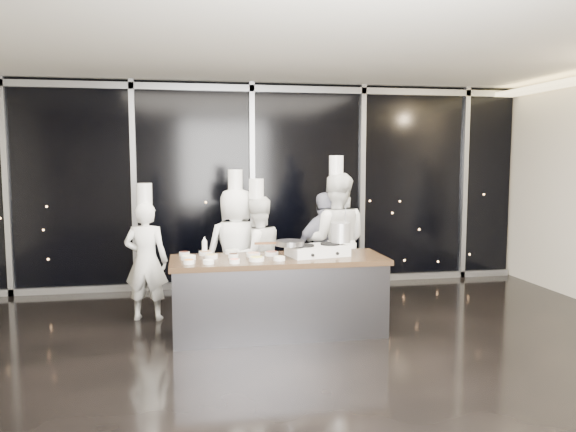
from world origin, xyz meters
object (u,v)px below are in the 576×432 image
guest (326,251)px  chef_center (257,255)px  chef_left (236,249)px  frying_pan (289,243)px  chef_right (336,241)px  stove (317,250)px  chef_far_left (146,259)px  demo_counter (279,295)px  stock_pot (341,232)px

guest → chef_center: bearing=-3.8°
guest → chef_left: bearing=-12.7°
frying_pan → chef_right: chef_right is taller
stove → chef_far_left: bearing=146.1°
frying_pan → guest: (0.70, 1.03, -0.28)m
chef_left → guest: bearing=167.9°
demo_counter → stove: bearing=3.5°
stock_pot → chef_right: 0.90m
chef_center → chef_far_left: bearing=-20.4°
stove → chef_left: size_ratio=0.39×
stock_pot → chef_far_left: bearing=161.4°
stove → chef_right: bearing=51.8°
chef_right → frying_pan: bearing=65.9°
stove → frying_pan: (-0.35, -0.06, 0.10)m
stove → chef_far_left: chef_far_left is taller
frying_pan → chef_left: 1.18m
chef_center → guest: chef_center is taller
chef_far_left → chef_center: size_ratio=0.97×
demo_counter → chef_right: 1.41m
stock_pot → chef_center: bearing=140.3°
guest → chef_right: bearing=146.5°
stove → frying_pan: frying_pan is taller
demo_counter → chef_far_left: size_ratio=1.43×
demo_counter → stock_pot: bearing=7.4°
chef_center → frying_pan: bearing=87.0°
frying_pan → stock_pot: stock_pot is taller
demo_counter → stock_pot: 1.04m
stock_pot → chef_left: size_ratio=0.12×
guest → chef_right: 0.19m
frying_pan → chef_center: bearing=95.5°
stove → stock_pot: stock_pot is taller
demo_counter → chef_right: bearing=45.4°
demo_counter → chef_far_left: (-1.54, 0.87, 0.32)m
chef_far_left → chef_right: 2.48m
chef_far_left → chef_center: (1.39, -0.02, 0.01)m
frying_pan → chef_center: (-0.26, 0.88, -0.28)m
demo_counter → chef_center: size_ratio=1.39×
frying_pan → chef_left: chef_left is taller
demo_counter → guest: 1.33m
stove → guest: guest is taller
demo_counter → chef_left: (-0.40, 1.00, 0.39)m
stock_pot → chef_center: size_ratio=0.13×
chef_far_left → chef_left: (1.14, 0.13, 0.07)m
demo_counter → chef_right: (0.94, 0.95, 0.47)m
chef_left → demo_counter: bearing=100.0°
guest → chef_right: chef_right is taller
chef_left → chef_right: chef_right is taller
stock_pot → guest: bearing=86.8°
stock_pot → stove: bearing=-166.5°
chef_center → stock_pot: bearing=120.9°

